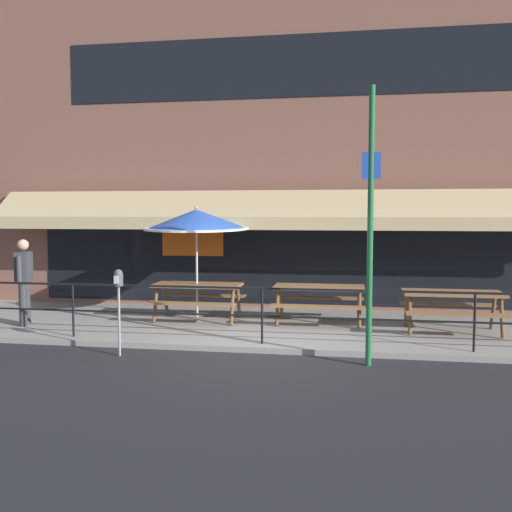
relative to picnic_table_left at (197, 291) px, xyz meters
name	(u,v)px	position (x,y,z in m)	size (l,w,h in m)	color
ground_plane	(259,354)	(1.64, -2.16, -0.71)	(120.00, 120.00, 0.00)	#232326
patio_deck	(275,327)	(1.64, -0.16, -0.66)	(15.00, 4.00, 0.10)	gray
restaurant_building	(288,141)	(1.64, 2.07, 3.29)	(15.00, 1.60, 8.05)	brown
patio_railing	(262,303)	(1.64, -1.86, 0.09)	(13.84, 0.04, 0.97)	black
picnic_table_left	(197,291)	(0.00, 0.00, 0.00)	(1.80, 1.42, 0.76)	brown
picnic_table_centre	(319,294)	(2.50, 0.06, 0.00)	(1.80, 1.42, 0.76)	brown
picnic_table_right	(452,300)	(5.00, -0.37, 0.00)	(1.80, 1.42, 0.76)	brown
patio_umbrella_left	(196,220)	(0.00, -0.04, 1.47)	(2.14, 2.14, 2.38)	#B7B2A8
pedestrian_walking	(24,277)	(-3.24, -1.06, 0.35)	(0.32, 0.61, 1.71)	#333338
parking_meter_near	(118,286)	(-0.58, -2.68, 0.44)	(0.15, 0.16, 1.42)	gray
street_sign_pole	(370,224)	(3.40, -2.61, 1.46)	(0.28, 0.09, 4.21)	#1E6033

